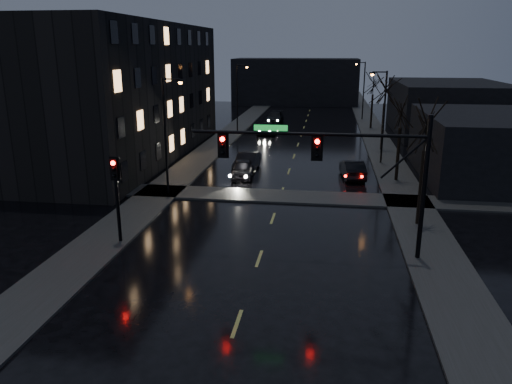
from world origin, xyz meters
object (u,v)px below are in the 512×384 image
(oncoming_car_b, at_px, (247,162))
(oncoming_car_c, at_px, (267,128))
(oncoming_car_a, at_px, (243,169))
(oncoming_car_d, at_px, (275,118))
(lead_car, at_px, (353,169))

(oncoming_car_b, height_order, oncoming_car_c, oncoming_car_b)
(oncoming_car_b, relative_size, oncoming_car_c, 0.94)
(oncoming_car_a, height_order, oncoming_car_c, oncoming_car_a)
(oncoming_car_a, bearing_deg, oncoming_car_d, 85.48)
(oncoming_car_d, xyz_separation_m, lead_car, (9.24, -28.84, -0.01))
(oncoming_car_d, bearing_deg, oncoming_car_c, -88.18)
(oncoming_car_a, distance_m, oncoming_car_c, 20.88)
(oncoming_car_d, bearing_deg, oncoming_car_b, -87.03)
(lead_car, bearing_deg, oncoming_car_a, -0.07)
(oncoming_car_a, height_order, oncoming_car_d, oncoming_car_d)
(oncoming_car_b, relative_size, oncoming_car_d, 0.88)
(oncoming_car_d, bearing_deg, oncoming_car_a, -87.06)
(oncoming_car_a, xyz_separation_m, oncoming_car_b, (-0.04, 2.41, 0.04))
(oncoming_car_c, relative_size, lead_car, 1.09)
(oncoming_car_a, height_order, oncoming_car_b, oncoming_car_b)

